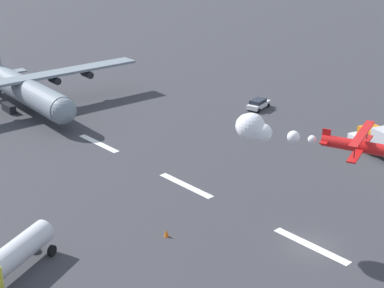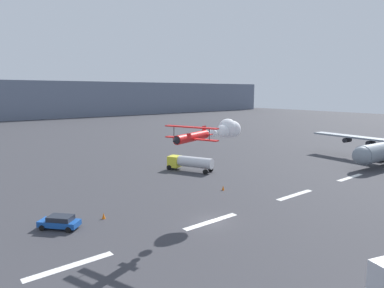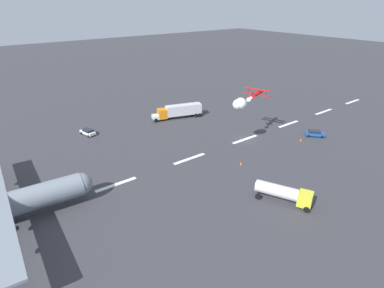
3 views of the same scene
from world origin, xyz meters
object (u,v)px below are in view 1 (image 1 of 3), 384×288
Objects in this scene: stunt_biplane_red at (272,131)px; fuel_tanker_truck at (9,259)px; followme_car_yellow at (258,104)px; traffic_cone_far at (166,233)px; cargo_transport_plane at (28,90)px.

fuel_tanker_truck is (10.32, 20.04, -8.87)m from stunt_biplane_red.
stunt_biplane_red is 39.00m from followme_car_yellow.
traffic_cone_far is (-18.92, 34.37, -0.44)m from followme_car_yellow.
fuel_tanker_truck is at bearing 149.82° from cargo_transport_plane.
cargo_transport_plane is 50.03× the size of traffic_cone_far.
followme_car_yellow is 6.25× the size of traffic_cone_far.
stunt_biplane_red is (-47.68, 1.69, 7.29)m from cargo_transport_plane.
cargo_transport_plane is 43.24m from fuel_tanker_truck.
fuel_tanker_truck reaches higher than traffic_cone_far.
stunt_biplane_red reaches higher than followme_car_yellow.
cargo_transport_plane is 34.42m from followme_car_yellow.
cargo_transport_plane is 3.99× the size of fuel_tanker_truck.
cargo_transport_plane is 42.04m from traffic_cone_far.
traffic_cone_far is (-3.77, -13.54, -1.37)m from fuel_tanker_truck.
fuel_tanker_truck is 2.01× the size of followme_car_yellow.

